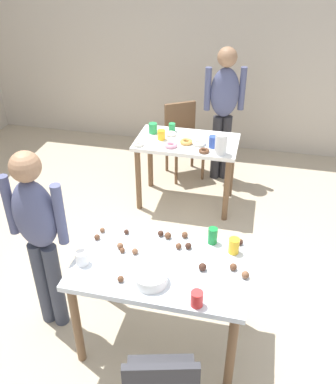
% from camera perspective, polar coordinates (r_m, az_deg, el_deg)
% --- Properties ---
extents(ground_plane, '(6.40, 6.40, 0.00)m').
position_cam_1_polar(ground_plane, '(3.55, -2.03, -15.97)').
color(ground_plane, tan).
extents(wall_back, '(6.40, 0.10, 2.60)m').
position_cam_1_polar(wall_back, '(5.67, 6.41, 18.44)').
color(wall_back, '#BCB2A3').
rests_on(wall_back, ground_plane).
extents(dining_table_near, '(1.16, 0.71, 0.75)m').
position_cam_1_polar(dining_table_near, '(2.92, -0.89, -11.15)').
color(dining_table_near, silver).
rests_on(dining_table_near, ground_plane).
extents(dining_table_far, '(1.05, 0.60, 0.75)m').
position_cam_1_polar(dining_table_far, '(4.48, 2.50, 5.42)').
color(dining_table_far, white).
rests_on(dining_table_far, ground_plane).
extents(chair_far_table, '(0.55, 0.55, 0.87)m').
position_cam_1_polar(chair_far_table, '(5.13, 1.99, 7.56)').
color(chair_far_table, brown).
rests_on(chair_far_table, ground_plane).
extents(person_girl_near, '(0.45, 0.22, 1.48)m').
position_cam_1_polar(person_girl_near, '(3.04, -16.98, -4.92)').
color(person_girl_near, '#383D4C').
rests_on(person_girl_near, ground_plane).
extents(person_adult_far, '(0.45, 0.27, 1.56)m').
position_cam_1_polar(person_adult_far, '(4.88, 7.49, 11.61)').
color(person_adult_far, '#28282D').
rests_on(person_adult_far, ground_plane).
extents(mixing_bowl, '(0.22, 0.22, 0.07)m').
position_cam_1_polar(mixing_bowl, '(2.70, -2.36, -11.39)').
color(mixing_bowl, white).
rests_on(mixing_bowl, dining_table_near).
extents(soda_can, '(0.07, 0.07, 0.12)m').
position_cam_1_polar(soda_can, '(2.99, 6.00, -5.84)').
color(soda_can, '#198438').
rests_on(soda_can, dining_table_near).
extents(fork_near, '(0.17, 0.02, 0.01)m').
position_cam_1_polar(fork_near, '(2.83, 0.88, -9.82)').
color(fork_near, silver).
rests_on(fork_near, dining_table_near).
extents(cup_near_0, '(0.08, 0.08, 0.09)m').
position_cam_1_polar(cup_near_0, '(2.87, -11.43, -8.67)').
color(cup_near_0, white).
rests_on(cup_near_0, dining_table_near).
extents(cup_near_1, '(0.07, 0.07, 0.11)m').
position_cam_1_polar(cup_near_1, '(2.93, 8.81, -7.12)').
color(cup_near_1, yellow).
rests_on(cup_near_1, dining_table_near).
extents(cup_near_2, '(0.07, 0.07, 0.10)m').
position_cam_1_polar(cup_near_2, '(2.56, 3.88, -14.06)').
color(cup_near_2, red).
rests_on(cup_near_2, dining_table_near).
extents(cake_ball_0, '(0.04, 0.04, 0.04)m').
position_cam_1_polar(cake_ball_0, '(3.09, -5.58, -5.31)').
color(cake_ball_0, '#3D2319').
rests_on(cake_ball_0, dining_table_near).
extents(cake_ball_1, '(0.04, 0.04, 0.04)m').
position_cam_1_polar(cake_ball_1, '(2.93, -6.13, -7.75)').
color(cake_ball_1, brown).
rests_on(cake_ball_1, dining_table_near).
extents(cake_ball_2, '(0.04, 0.04, 0.04)m').
position_cam_1_polar(cake_ball_2, '(3.13, -8.78, -5.04)').
color(cake_ball_2, brown).
rests_on(cake_ball_2, dining_table_near).
extents(cake_ball_3, '(0.04, 0.04, 0.04)m').
position_cam_1_polar(cake_ball_3, '(3.06, -0.98, -5.55)').
color(cake_ball_3, '#3D2319').
rests_on(cake_ball_3, dining_table_near).
extents(cake_ball_4, '(0.04, 0.04, 0.04)m').
position_cam_1_polar(cake_ball_4, '(2.95, 2.73, -7.20)').
color(cake_ball_4, '#3D2319').
rests_on(cake_ball_4, dining_table_near).
extents(cake_ball_5, '(0.04, 0.04, 0.04)m').
position_cam_1_polar(cake_ball_5, '(3.04, 2.26, -5.77)').
color(cake_ball_5, brown).
rests_on(cake_ball_5, dining_table_near).
extents(cake_ball_6, '(0.04, 0.04, 0.04)m').
position_cam_1_polar(cake_ball_6, '(2.95, 1.43, -7.24)').
color(cake_ball_6, brown).
rests_on(cake_ball_6, dining_table_near).
extents(cake_ball_7, '(0.05, 0.05, 0.05)m').
position_cam_1_polar(cake_ball_7, '(2.77, 10.31, -10.84)').
color(cake_ball_7, brown).
rests_on(cake_ball_7, dining_table_near).
extents(cake_ball_8, '(0.05, 0.05, 0.05)m').
position_cam_1_polar(cake_ball_8, '(3.03, -0.01, -5.83)').
color(cake_ball_8, brown).
rests_on(cake_ball_8, dining_table_near).
extents(cake_ball_9, '(0.04, 0.04, 0.04)m').
position_cam_1_polar(cake_ball_9, '(2.97, -6.41, -7.16)').
color(cake_ball_9, brown).
rests_on(cake_ball_9, dining_table_near).
extents(cake_ball_10, '(0.04, 0.04, 0.04)m').
position_cam_1_polar(cake_ball_10, '(3.07, -9.47, -5.96)').
color(cake_ball_10, brown).
rests_on(cake_ball_10, dining_table_near).
extents(cake_ball_11, '(0.04, 0.04, 0.04)m').
position_cam_1_polar(cake_ball_11, '(3.02, 9.62, -6.60)').
color(cake_ball_11, '#3D2319').
rests_on(cake_ball_11, dining_table_near).
extents(cake_ball_12, '(0.05, 0.05, 0.05)m').
position_cam_1_polar(cake_ball_12, '(2.82, 8.73, -9.87)').
color(cake_ball_12, brown).
rests_on(cake_ball_12, dining_table_near).
extents(cake_ball_13, '(0.04, 0.04, 0.04)m').
position_cam_1_polar(cake_ball_13, '(2.91, -4.44, -7.90)').
color(cake_ball_13, brown).
rests_on(cake_ball_13, dining_table_near).
extents(cake_ball_14, '(0.04, 0.04, 0.04)m').
position_cam_1_polar(cake_ball_14, '(2.73, -6.35, -11.48)').
color(cake_ball_14, brown).
rests_on(cake_ball_14, dining_table_near).
extents(cake_ball_15, '(0.05, 0.05, 0.05)m').
position_cam_1_polar(cake_ball_15, '(2.79, 4.64, -9.96)').
color(cake_ball_15, '#3D2319').
rests_on(cake_ball_15, dining_table_near).
extents(pitcher_far, '(0.12, 0.12, 0.21)m').
position_cam_1_polar(pitcher_far, '(4.13, 7.09, 6.35)').
color(pitcher_far, white).
rests_on(pitcher_far, dining_table_far).
extents(cup_far_0, '(0.08, 0.08, 0.10)m').
position_cam_1_polar(cup_far_0, '(4.42, -0.89, 7.66)').
color(cup_far_0, yellow).
rests_on(cup_far_0, dining_table_far).
extents(cup_far_1, '(0.08, 0.08, 0.12)m').
position_cam_1_polar(cup_far_1, '(4.27, 6.04, 6.70)').
color(cup_far_1, '#3351B2').
rests_on(cup_far_1, dining_table_far).
extents(cup_far_2, '(0.07, 0.07, 0.09)m').
position_cam_1_polar(cup_far_2, '(4.61, 0.54, 8.64)').
color(cup_far_2, green).
rests_on(cup_far_2, dining_table_far).
extents(cup_far_3, '(0.09, 0.09, 0.11)m').
position_cam_1_polar(cup_far_3, '(4.56, -2.02, 8.52)').
color(cup_far_3, green).
rests_on(cup_far_3, dining_table_far).
extents(donut_far_0, '(0.13, 0.13, 0.04)m').
position_cam_1_polar(donut_far_0, '(4.35, 2.47, 6.73)').
color(donut_far_0, gold).
rests_on(donut_far_0, dining_table_far).
extents(donut_far_1, '(0.11, 0.11, 0.03)m').
position_cam_1_polar(donut_far_1, '(4.19, 4.85, 5.52)').
color(donut_far_1, brown).
rests_on(donut_far_1, dining_table_far).
extents(donut_far_2, '(0.14, 0.14, 0.04)m').
position_cam_1_polar(donut_far_2, '(4.33, 4.16, 6.60)').
color(donut_far_2, white).
rests_on(donut_far_2, dining_table_far).
extents(donut_far_3, '(0.13, 0.13, 0.04)m').
position_cam_1_polar(donut_far_3, '(4.28, 0.39, 6.30)').
color(donut_far_3, pink).
rests_on(donut_far_3, dining_table_far).
extents(donut_far_4, '(0.11, 0.11, 0.03)m').
position_cam_1_polar(donut_far_4, '(4.31, -3.96, 6.41)').
color(donut_far_4, white).
rests_on(donut_far_4, dining_table_far).
extents(donut_far_5, '(0.11, 0.11, 0.03)m').
position_cam_1_polar(donut_far_5, '(4.52, 0.42, 7.79)').
color(donut_far_5, white).
rests_on(donut_far_5, dining_table_far).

